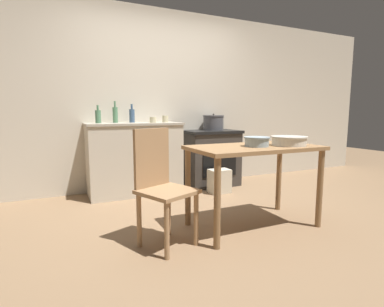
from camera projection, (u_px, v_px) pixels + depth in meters
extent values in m
plane|color=#896B4C|center=(211.00, 218.00, 3.13)|extent=(14.00, 14.00, 0.00)
cube|color=beige|center=(160.00, 100.00, 4.38)|extent=(8.00, 0.07, 2.55)
cube|color=beige|center=(135.00, 160.00, 4.03)|extent=(1.21, 0.52, 0.93)
cube|color=#A9A08F|center=(134.00, 124.00, 3.96)|extent=(1.24, 0.55, 0.03)
cube|color=#38332D|center=(211.00, 159.00, 4.52)|extent=(0.77, 0.53, 0.79)
cube|color=black|center=(211.00, 132.00, 4.46)|extent=(0.81, 0.57, 0.04)
cube|color=black|center=(220.00, 165.00, 4.28)|extent=(0.54, 0.01, 0.33)
cube|color=#997047|center=(254.00, 148.00, 2.81)|extent=(1.22, 0.67, 0.03)
cylinder|color=olive|center=(217.00, 204.00, 2.38)|extent=(0.06, 0.06, 0.75)
cylinder|color=olive|center=(320.00, 189.00, 2.84)|extent=(0.06, 0.06, 0.75)
cylinder|color=olive|center=(188.00, 188.00, 2.89)|extent=(0.06, 0.06, 0.75)
cylinder|color=olive|center=(279.00, 177.00, 3.36)|extent=(0.06, 0.06, 0.75)
cube|color=#A87F56|center=(167.00, 192.00, 2.42)|extent=(0.52, 0.52, 0.03)
cube|color=#A87F56|center=(152.00, 158.00, 2.51)|extent=(0.34, 0.17, 0.49)
cylinder|color=#A87F56|center=(167.00, 231.00, 2.22)|extent=(0.04, 0.04, 0.44)
cylinder|color=#A87F56|center=(196.00, 219.00, 2.46)|extent=(0.04, 0.04, 0.44)
cylinder|color=#A87F56|center=(139.00, 220.00, 2.44)|extent=(0.04, 0.04, 0.44)
cylinder|color=#A87F56|center=(169.00, 211.00, 2.68)|extent=(0.04, 0.04, 0.44)
cube|color=beige|center=(219.00, 181.00, 4.10)|extent=(0.28, 0.20, 0.32)
cylinder|color=#4C4C51|center=(213.00, 123.00, 4.54)|extent=(0.31, 0.31, 0.20)
cylinder|color=#4C4C51|center=(213.00, 116.00, 4.53)|extent=(0.32, 0.32, 0.02)
sphere|color=black|center=(213.00, 114.00, 4.53)|extent=(0.02, 0.02, 0.02)
cylinder|color=#93A8B2|center=(257.00, 142.00, 2.76)|extent=(0.22, 0.22, 0.09)
cylinder|color=#8597A0|center=(257.00, 137.00, 2.76)|extent=(0.24, 0.24, 0.01)
cylinder|color=silver|center=(289.00, 141.00, 2.84)|extent=(0.32, 0.32, 0.09)
cylinder|color=beige|center=(289.00, 137.00, 2.84)|extent=(0.34, 0.34, 0.01)
cylinder|color=#517F5B|center=(98.00, 117.00, 3.79)|extent=(0.07, 0.07, 0.16)
cylinder|color=#517F5B|center=(98.00, 108.00, 3.77)|extent=(0.03, 0.03, 0.06)
cylinder|color=#3D5675|center=(132.00, 116.00, 4.05)|extent=(0.07, 0.07, 0.18)
cylinder|color=#3D5675|center=(132.00, 107.00, 4.03)|extent=(0.03, 0.03, 0.07)
cylinder|color=#517F5B|center=(115.00, 115.00, 3.96)|extent=(0.07, 0.07, 0.20)
cylinder|color=#517F5B|center=(115.00, 104.00, 3.94)|extent=(0.03, 0.03, 0.08)
cylinder|color=beige|center=(165.00, 119.00, 4.11)|extent=(0.08, 0.08, 0.09)
cylinder|color=beige|center=(153.00, 120.00, 3.94)|extent=(0.09, 0.09, 0.08)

